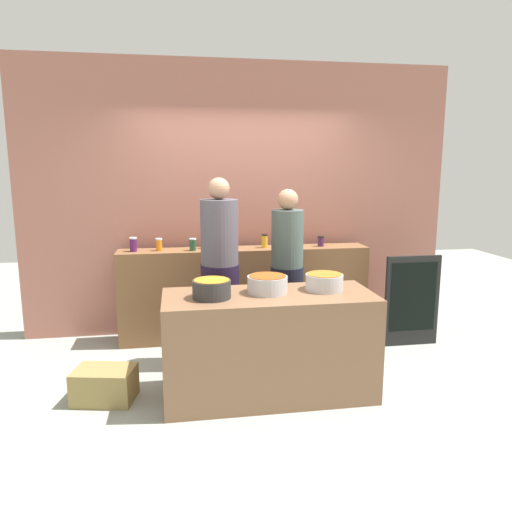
% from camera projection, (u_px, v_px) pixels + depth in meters
% --- Properties ---
extents(ground, '(12.00, 12.00, 0.00)m').
position_uv_depth(ground, '(262.00, 378.00, 4.32)').
color(ground, '#949B91').
extents(storefront_wall, '(4.80, 0.12, 3.00)m').
position_uv_depth(storefront_wall, '(240.00, 199.00, 5.45)').
color(storefront_wall, '#A16355').
rests_on(storefront_wall, ground).
extents(display_shelf, '(2.70, 0.36, 1.00)m').
position_uv_depth(display_shelf, '(245.00, 293.00, 5.30)').
color(display_shelf, brown).
rests_on(display_shelf, ground).
extents(prep_table, '(1.70, 0.70, 0.86)m').
position_uv_depth(prep_table, '(269.00, 345.00, 3.95)').
color(prep_table, brown).
rests_on(prep_table, ground).
extents(preserve_jar_0, '(0.08, 0.08, 0.15)m').
position_uv_depth(preserve_jar_0, '(133.00, 244.00, 4.99)').
color(preserve_jar_0, '#4A1A53').
rests_on(preserve_jar_0, display_shelf).
extents(preserve_jar_1, '(0.07, 0.07, 0.13)m').
position_uv_depth(preserve_jar_1, '(159.00, 245.00, 5.04)').
color(preserve_jar_1, orange).
rests_on(preserve_jar_1, display_shelf).
extents(preserve_jar_2, '(0.07, 0.07, 0.13)m').
position_uv_depth(preserve_jar_2, '(193.00, 244.00, 5.06)').
color(preserve_jar_2, '#214E31').
rests_on(preserve_jar_2, display_shelf).
extents(preserve_jar_3, '(0.08, 0.08, 0.10)m').
position_uv_depth(preserve_jar_3, '(205.00, 244.00, 5.20)').
color(preserve_jar_3, '#CB660B').
rests_on(preserve_jar_3, display_shelf).
extents(preserve_jar_4, '(0.07, 0.07, 0.10)m').
position_uv_depth(preserve_jar_4, '(223.00, 245.00, 5.12)').
color(preserve_jar_4, brown).
rests_on(preserve_jar_4, display_shelf).
extents(preserve_jar_5, '(0.07, 0.07, 0.15)m').
position_uv_depth(preserve_jar_5, '(265.00, 241.00, 5.23)').
color(preserve_jar_5, gold).
rests_on(preserve_jar_5, display_shelf).
extents(preserve_jar_6, '(0.08, 0.08, 0.14)m').
position_uv_depth(preserve_jar_6, '(281.00, 242.00, 5.22)').
color(preserve_jar_6, brown).
rests_on(preserve_jar_6, display_shelf).
extents(preserve_jar_7, '(0.09, 0.09, 0.13)m').
position_uv_depth(preserve_jar_7, '(297.00, 241.00, 5.26)').
color(preserve_jar_7, olive).
rests_on(preserve_jar_7, display_shelf).
extents(preserve_jar_8, '(0.07, 0.07, 0.11)m').
position_uv_depth(preserve_jar_8, '(321.00, 241.00, 5.32)').
color(preserve_jar_8, '#45214A').
rests_on(preserve_jar_8, display_shelf).
extents(cooking_pot_left, '(0.30, 0.30, 0.15)m').
position_uv_depth(cooking_pot_left, '(212.00, 289.00, 3.75)').
color(cooking_pot_left, '#2D2D2D').
rests_on(cooking_pot_left, prep_table).
extents(cooking_pot_center, '(0.33, 0.33, 0.14)m').
position_uv_depth(cooking_pot_center, '(267.00, 284.00, 3.90)').
color(cooking_pot_center, '#B7B7BC').
rests_on(cooking_pot_center, prep_table).
extents(cooking_pot_right, '(0.31, 0.31, 0.14)m').
position_uv_depth(cooking_pot_right, '(324.00, 282.00, 4.00)').
color(cooking_pot_right, '#B7B7BC').
rests_on(cooking_pot_right, prep_table).
extents(cook_with_tongs, '(0.36, 0.36, 1.77)m').
position_uv_depth(cook_with_tongs, '(220.00, 282.00, 4.49)').
color(cook_with_tongs, black).
rests_on(cook_with_tongs, ground).
extents(cook_in_cap, '(0.32, 0.32, 1.66)m').
position_uv_depth(cook_in_cap, '(287.00, 281.00, 4.73)').
color(cook_in_cap, black).
rests_on(cook_in_cap, ground).
extents(bread_crate, '(0.53, 0.41, 0.27)m').
position_uv_depth(bread_crate, '(105.00, 385.00, 3.89)').
color(bread_crate, olive).
rests_on(bread_crate, ground).
extents(chalkboard_sign, '(0.59, 0.05, 0.96)m').
position_uv_depth(chalkboard_sign, '(412.00, 300.00, 5.05)').
color(chalkboard_sign, black).
rests_on(chalkboard_sign, ground).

